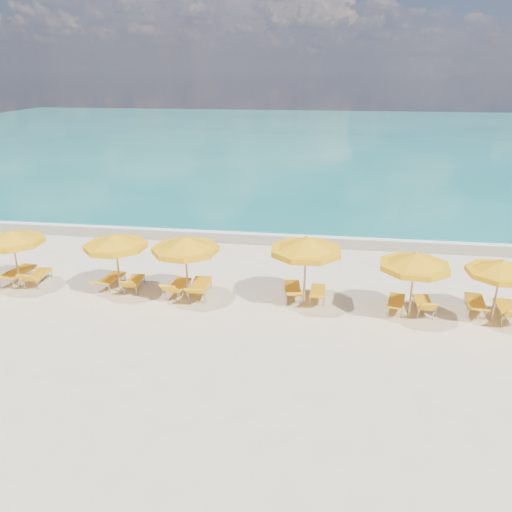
# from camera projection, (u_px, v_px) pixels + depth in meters

# --- Properties ---
(ground_plane) EXTENTS (120.00, 120.00, 0.00)m
(ground_plane) POSITION_uv_depth(u_px,v_px,m) (250.00, 301.00, 18.16)
(ground_plane) COLOR beige
(ocean) EXTENTS (120.00, 80.00, 0.30)m
(ocean) POSITION_uv_depth(u_px,v_px,m) (310.00, 136.00, 62.60)
(ocean) COLOR #136D68
(ocean) RESTS_ON ground
(wet_sand_band) EXTENTS (120.00, 2.60, 0.01)m
(wet_sand_band) POSITION_uv_depth(u_px,v_px,m) (273.00, 237.00, 25.01)
(wet_sand_band) COLOR tan
(wet_sand_band) RESTS_ON ground
(foam_line) EXTENTS (120.00, 1.20, 0.03)m
(foam_line) POSITION_uv_depth(u_px,v_px,m) (275.00, 233.00, 25.75)
(foam_line) COLOR white
(foam_line) RESTS_ON ground
(whitecap_near) EXTENTS (14.00, 0.36, 0.05)m
(whitecap_near) POSITION_uv_depth(u_px,v_px,m) (203.00, 190.00, 34.72)
(whitecap_near) COLOR white
(whitecap_near) RESTS_ON ground
(whitecap_far) EXTENTS (18.00, 0.30, 0.05)m
(whitecap_far) POSITION_uv_depth(u_px,v_px,m) (398.00, 176.00, 39.28)
(whitecap_far) COLOR white
(whitecap_far) RESTS_ON ground
(umbrella_1) EXTENTS (3.01, 3.01, 2.36)m
(umbrella_1) POSITION_uv_depth(u_px,v_px,m) (12.00, 238.00, 18.63)
(umbrella_1) COLOR tan
(umbrella_1) RESTS_ON ground
(umbrella_2) EXTENTS (2.97, 2.97, 2.36)m
(umbrella_2) POSITION_uv_depth(u_px,v_px,m) (115.00, 242.00, 18.17)
(umbrella_2) COLOR tan
(umbrella_2) RESTS_ON ground
(umbrella_3) EXTENTS (2.90, 2.90, 2.45)m
(umbrella_3) POSITION_uv_depth(u_px,v_px,m) (185.00, 245.00, 17.61)
(umbrella_3) COLOR tan
(umbrella_3) RESTS_ON ground
(umbrella_4) EXTENTS (3.23, 3.23, 2.58)m
(umbrella_4) POSITION_uv_depth(u_px,v_px,m) (306.00, 246.00, 17.20)
(umbrella_4) COLOR tan
(umbrella_4) RESTS_ON ground
(umbrella_5) EXTENTS (2.93, 2.93, 2.38)m
(umbrella_5) POSITION_uv_depth(u_px,v_px,m) (415.00, 262.00, 16.26)
(umbrella_5) COLOR tan
(umbrella_5) RESTS_ON ground
(umbrella_6) EXTENTS (2.76, 2.76, 2.21)m
(umbrella_6) POSITION_uv_depth(u_px,v_px,m) (501.00, 269.00, 16.09)
(umbrella_6) COLOR tan
(umbrella_6) RESTS_ON ground
(lounger_1_left) EXTENTS (0.92, 2.13, 0.83)m
(lounger_1_left) POSITION_uv_depth(u_px,v_px,m) (17.00, 276.00, 19.69)
(lounger_1_left) COLOR #A5A8AD
(lounger_1_left) RESTS_ON ground
(lounger_1_right) EXTENTS (0.70, 1.75, 0.81)m
(lounger_1_right) POSITION_uv_depth(u_px,v_px,m) (38.00, 278.00, 19.57)
(lounger_1_right) COLOR #A5A8AD
(lounger_1_right) RESTS_ON ground
(lounger_2_left) EXTENTS (0.79, 1.80, 0.67)m
(lounger_2_left) POSITION_uv_depth(u_px,v_px,m) (111.00, 282.00, 19.28)
(lounger_2_left) COLOR #A5A8AD
(lounger_2_left) RESTS_ON ground
(lounger_2_right) EXTENTS (0.67, 1.63, 0.75)m
(lounger_2_right) POSITION_uv_depth(u_px,v_px,m) (134.00, 285.00, 19.05)
(lounger_2_right) COLOR #A5A8AD
(lounger_2_right) RESTS_ON ground
(lounger_3_left) EXTENTS (0.73, 1.79, 0.84)m
(lounger_3_left) POSITION_uv_depth(u_px,v_px,m) (178.00, 289.00, 18.59)
(lounger_3_left) COLOR #A5A8AD
(lounger_3_left) RESTS_ON ground
(lounger_3_right) EXTENTS (0.78, 2.06, 0.86)m
(lounger_3_right) POSITION_uv_depth(u_px,v_px,m) (200.00, 290.00, 18.49)
(lounger_3_right) COLOR #A5A8AD
(lounger_3_right) RESTS_ON ground
(lounger_4_left) EXTENTS (0.84, 1.89, 0.73)m
(lounger_4_left) POSITION_uv_depth(u_px,v_px,m) (293.00, 292.00, 18.34)
(lounger_4_left) COLOR #A5A8AD
(lounger_4_left) RESTS_ON ground
(lounger_4_right) EXTENTS (0.57, 1.67, 0.65)m
(lounger_4_right) POSITION_uv_depth(u_px,v_px,m) (317.00, 295.00, 18.16)
(lounger_4_right) COLOR #A5A8AD
(lounger_4_right) RESTS_ON ground
(lounger_5_left) EXTENTS (0.87, 1.76, 0.61)m
(lounger_5_left) POSITION_uv_depth(u_px,v_px,m) (396.00, 305.00, 17.40)
(lounger_5_left) COLOR #A5A8AD
(lounger_5_left) RESTS_ON ground
(lounger_5_right) EXTENTS (0.60, 1.64, 0.80)m
(lounger_5_right) POSITION_uv_depth(u_px,v_px,m) (423.00, 307.00, 17.26)
(lounger_5_right) COLOR #A5A8AD
(lounger_5_right) RESTS_ON ground
(lounger_6_left) EXTENTS (0.84, 1.93, 0.68)m
(lounger_6_left) POSITION_uv_depth(u_px,v_px,m) (475.00, 306.00, 17.28)
(lounger_6_left) COLOR #A5A8AD
(lounger_6_left) RESTS_ON ground
(lounger_6_right) EXTENTS (0.70, 1.86, 0.84)m
(lounger_6_right) POSITION_uv_depth(u_px,v_px,m) (507.00, 313.00, 16.79)
(lounger_6_right) COLOR #A5A8AD
(lounger_6_right) RESTS_ON ground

